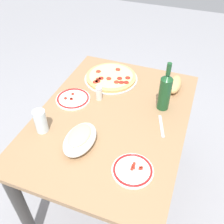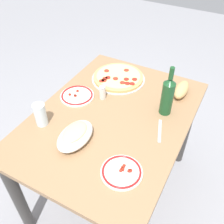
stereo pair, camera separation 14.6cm
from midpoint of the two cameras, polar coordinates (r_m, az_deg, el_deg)
name	(u,v)px [view 1 (the left image)]	position (r m, az deg, el deg)	size (l,w,h in m)	color
ground_plane	(112,188)	(2.07, -2.10, -16.53)	(8.00, 8.00, 0.00)	gray
dining_table	(112,133)	(1.58, -2.65, -4.70)	(1.16, 0.84, 0.76)	#93704C
pepperoni_pizza	(111,77)	(1.77, -2.61, 7.60)	(0.36, 0.36, 0.03)	#B7B7BC
baked_pasta_dish	(80,138)	(1.32, -10.27, -5.91)	(0.24, 0.15, 0.08)	white
wine_bottle	(165,91)	(1.48, 8.89, 4.49)	(0.07, 0.07, 0.30)	#194723
water_glass	(41,121)	(1.42, -18.35, -2.07)	(0.07, 0.07, 0.13)	silver
side_plate_near	(133,170)	(1.22, 1.11, -12.88)	(0.20, 0.20, 0.02)	white
side_plate_far	(73,99)	(1.62, -11.18, 2.81)	(0.21, 0.21, 0.02)	white
bread_loaf	(175,84)	(1.69, 11.35, 5.91)	(0.19, 0.08, 0.07)	tan
spice_shaker	(99,93)	(1.58, -5.56, 3.99)	(0.04, 0.04, 0.09)	silver
fork_left	(161,126)	(1.43, 8.00, -3.24)	(0.17, 0.02, 0.01)	#B7B7BC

